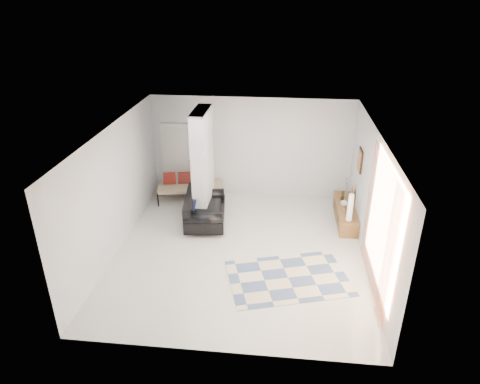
# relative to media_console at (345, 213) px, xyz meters

# --- Properties ---
(floor) EXTENTS (6.00, 6.00, 0.00)m
(floor) POSITION_rel_media_console_xyz_m (-2.52, -1.70, -0.20)
(floor) COLOR beige
(floor) RESTS_ON ground
(ceiling) EXTENTS (6.00, 6.00, 0.00)m
(ceiling) POSITION_rel_media_console_xyz_m (-2.52, -1.70, 2.60)
(ceiling) COLOR white
(ceiling) RESTS_ON wall_back
(wall_back) EXTENTS (6.00, 0.00, 6.00)m
(wall_back) POSITION_rel_media_console_xyz_m (-2.52, 1.30, 1.20)
(wall_back) COLOR silver
(wall_back) RESTS_ON ground
(wall_front) EXTENTS (6.00, 0.00, 6.00)m
(wall_front) POSITION_rel_media_console_xyz_m (-2.52, -4.70, 1.20)
(wall_front) COLOR silver
(wall_front) RESTS_ON ground
(wall_left) EXTENTS (0.00, 6.00, 6.00)m
(wall_left) POSITION_rel_media_console_xyz_m (-5.27, -1.70, 1.20)
(wall_left) COLOR silver
(wall_left) RESTS_ON ground
(wall_right) EXTENTS (0.00, 6.00, 6.00)m
(wall_right) POSITION_rel_media_console_xyz_m (0.23, -1.70, 1.20)
(wall_right) COLOR silver
(wall_right) RESTS_ON ground
(partition_column) EXTENTS (0.35, 1.20, 2.80)m
(partition_column) POSITION_rel_media_console_xyz_m (-3.62, -0.10, 1.20)
(partition_column) COLOR silver
(partition_column) RESTS_ON floor
(hallway_door) EXTENTS (0.85, 0.06, 2.04)m
(hallway_door) POSITION_rel_media_console_xyz_m (-4.62, 1.26, 0.82)
(hallway_door) COLOR silver
(hallway_door) RESTS_ON floor
(curtain) EXTENTS (0.00, 2.55, 2.55)m
(curtain) POSITION_rel_media_console_xyz_m (0.15, -2.85, 1.25)
(curtain) COLOR orange
(curtain) RESTS_ON wall_right
(wall_art) EXTENTS (0.04, 0.45, 0.55)m
(wall_art) POSITION_rel_media_console_xyz_m (0.20, -0.00, 1.45)
(wall_art) COLOR #311D0D
(wall_art) RESTS_ON wall_right
(media_console) EXTENTS (0.45, 1.81, 0.80)m
(media_console) POSITION_rel_media_console_xyz_m (0.00, 0.00, 0.00)
(media_console) COLOR brown
(media_console) RESTS_ON floor
(loveseat) EXTENTS (1.12, 1.72, 0.76)m
(loveseat) POSITION_rel_media_console_xyz_m (-3.58, -0.51, 0.15)
(loveseat) COLOR silver
(loveseat) RESTS_ON floor
(daybed) EXTENTS (1.87, 1.06, 0.77)m
(daybed) POSITION_rel_media_console_xyz_m (-4.21, 0.77, 0.21)
(daybed) COLOR black
(daybed) RESTS_ON floor
(area_rug) EXTENTS (2.76, 2.21, 0.01)m
(area_rug) POSITION_rel_media_console_xyz_m (-1.42, -2.60, -0.20)
(area_rug) COLOR beige
(area_rug) RESTS_ON floor
(cylinder_lamp) EXTENTS (0.12, 0.12, 0.67)m
(cylinder_lamp) POSITION_rel_media_console_xyz_m (-0.02, -0.71, 0.53)
(cylinder_lamp) COLOR white
(cylinder_lamp) RESTS_ON media_console
(bronze_figurine) EXTENTS (0.13, 0.13, 0.24)m
(bronze_figurine) POSITION_rel_media_console_xyz_m (-0.05, 0.39, 0.31)
(bronze_figurine) COLOR black
(bronze_figurine) RESTS_ON media_console
(vase) EXTENTS (0.19, 0.19, 0.19)m
(vase) POSITION_rel_media_console_xyz_m (-0.05, 0.03, 0.29)
(vase) COLOR silver
(vase) RESTS_ON media_console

